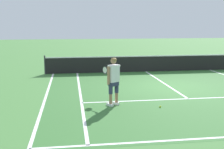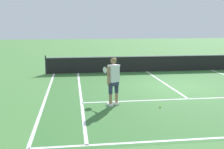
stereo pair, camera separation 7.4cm
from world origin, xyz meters
TOP-DOWN VIEW (x-y plane):
  - ground_plane at (0.00, 0.00)m, footprint 80.00×80.00m
  - court_inner_surface at (0.00, -0.86)m, footprint 10.98×10.57m
  - line_service at (0.00, -2.17)m, footprint 8.23×0.10m
  - line_centre_service at (0.00, 1.03)m, footprint 0.10×6.40m
  - line_singles_left at (-4.12, -0.86)m, footprint 0.10×10.17m
  - line_doubles_left at (-5.49, -0.86)m, footprint 0.10×10.17m
  - tennis_net at (0.00, 4.23)m, footprint 11.96×0.08m
  - tennis_player at (-3.00, -2.63)m, footprint 0.57×1.22m
  - tennis_ball_near_feet at (-1.43, -3.15)m, footprint 0.07×0.07m

SIDE VIEW (x-z plane):
  - ground_plane at x=0.00m, z-range 0.00..0.00m
  - court_inner_surface at x=0.00m, z-range 0.00..0.00m
  - line_service at x=0.00m, z-range 0.00..0.01m
  - line_centre_service at x=0.00m, z-range 0.00..0.01m
  - line_singles_left at x=-4.12m, z-range 0.00..0.01m
  - line_doubles_left at x=-5.49m, z-range 0.00..0.01m
  - tennis_ball_near_feet at x=-1.43m, z-range 0.00..0.07m
  - tennis_net at x=0.00m, z-range -0.04..1.03m
  - tennis_player at x=-3.00m, z-range 0.13..1.85m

